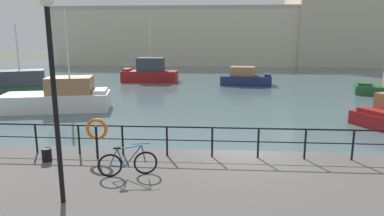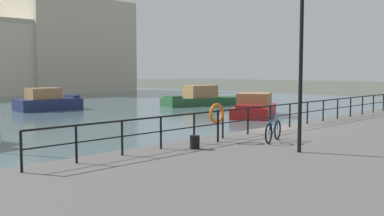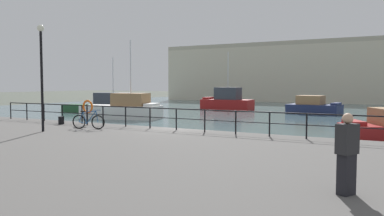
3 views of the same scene
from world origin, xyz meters
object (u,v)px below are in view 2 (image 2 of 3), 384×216
(moored_harbor_tender, at_px, (47,102))
(parked_bicycle, at_px, (273,131))
(life_ring_stand, at_px, (217,115))
(mooring_bollard, at_px, (195,142))
(moored_cabin_cruiser, at_px, (205,98))
(quay_lamp_post, at_px, (301,50))
(moored_red_daysailer, at_px, (254,107))

(moored_harbor_tender, bearing_deg, parked_bicycle, -95.77)
(moored_harbor_tender, xyz_separation_m, life_ring_stand, (-7.19, -25.11, 1.08))
(mooring_bollard, bearing_deg, parked_bicycle, -18.43)
(moored_harbor_tender, bearing_deg, moored_cabin_cruiser, -17.74)
(mooring_bollard, relative_size, life_ring_stand, 0.31)
(life_ring_stand, distance_m, quay_lamp_post, 3.91)
(moored_harbor_tender, bearing_deg, moored_red_daysailer, -56.88)
(moored_red_daysailer, height_order, mooring_bollard, moored_red_daysailer)
(quay_lamp_post, bearing_deg, life_ring_stand, 93.78)
(moored_cabin_cruiser, bearing_deg, moored_red_daysailer, 78.17)
(parked_bicycle, distance_m, quay_lamp_post, 3.53)
(parked_bicycle, bearing_deg, quay_lamp_post, -140.57)
(moored_cabin_cruiser, distance_m, quay_lamp_post, 30.41)
(moored_red_daysailer, height_order, quay_lamp_post, quay_lamp_post)
(moored_cabin_cruiser, bearing_deg, parked_bicycle, 64.15)
(life_ring_stand, height_order, quay_lamp_post, quay_lamp_post)
(parked_bicycle, relative_size, life_ring_stand, 1.23)
(moored_red_daysailer, bearing_deg, quay_lamp_post, 11.87)
(moored_cabin_cruiser, bearing_deg, life_ring_stand, 60.01)
(parked_bicycle, height_order, life_ring_stand, life_ring_stand)
(mooring_bollard, bearing_deg, life_ring_stand, 14.94)
(moored_cabin_cruiser, xyz_separation_m, moored_red_daysailer, (-5.47, -9.84, 0.02))
(quay_lamp_post, bearing_deg, moored_harbor_tender, 76.17)
(quay_lamp_post, bearing_deg, mooring_bollard, 123.22)
(quay_lamp_post, bearing_deg, parked_bicycle, 55.43)
(moored_cabin_cruiser, distance_m, parked_bicycle, 28.10)
(life_ring_stand, bearing_deg, moored_cabin_cruiser, 42.75)
(moored_red_daysailer, relative_size, parked_bicycle, 3.94)
(moored_cabin_cruiser, relative_size, life_ring_stand, 6.79)
(moored_cabin_cruiser, height_order, quay_lamp_post, quay_lamp_post)
(moored_harbor_tender, relative_size, moored_red_daysailer, 0.81)
(parked_bicycle, relative_size, quay_lamp_post, 0.34)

